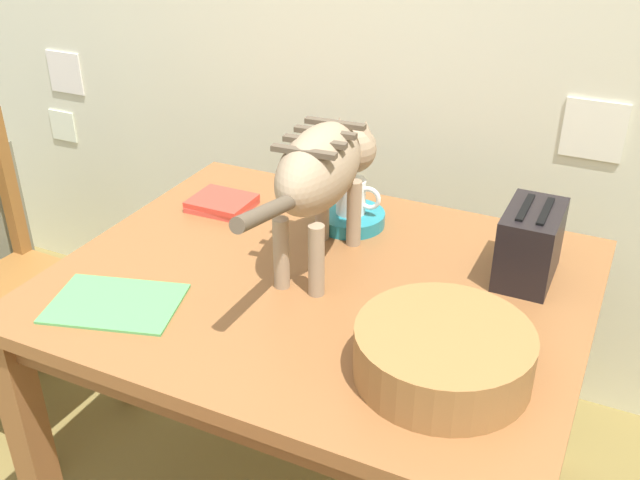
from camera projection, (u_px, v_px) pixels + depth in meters
name	position (u px, v px, depth m)	size (l,w,h in m)	color
dining_table	(320.00, 310.00, 1.71)	(1.20, 0.96, 0.73)	brown
cat	(324.00, 169.00, 1.64)	(0.17, 0.67, 0.34)	#998165
saucer_bowl	(350.00, 218.00, 1.89)	(0.18, 0.18, 0.04)	teal
coffee_mug	(352.00, 196.00, 1.86)	(0.12, 0.08, 0.09)	white
magazine	(115.00, 303.00, 1.57)	(0.28, 0.19, 0.01)	#50A458
book_stack	(222.00, 203.00, 1.98)	(0.17, 0.14, 0.03)	#D2463A
wicker_basket	(443.00, 353.00, 1.34)	(0.33, 0.33, 0.10)	olive
toaster	(530.00, 244.00, 1.63)	(0.12, 0.20, 0.18)	black
wooden_chair_far	(9.00, 290.00, 2.12)	(0.43, 0.43, 0.93)	brown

